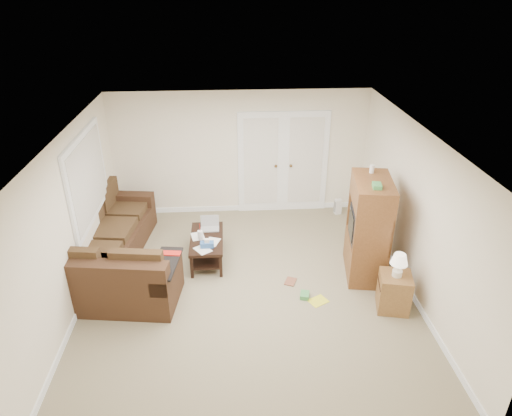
{
  "coord_description": "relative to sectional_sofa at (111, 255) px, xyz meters",
  "views": [
    {
      "loc": [
        -0.26,
        -5.76,
        4.39
      ],
      "look_at": [
        0.17,
        0.66,
        1.1
      ],
      "focal_mm": 32.0,
      "sensor_mm": 36.0,
      "label": 1
    }
  ],
  "objects": [
    {
      "name": "sectional_sofa",
      "position": [
        0.0,
        0.0,
        0.0
      ],
      "size": [
        2.05,
        3.14,
        0.9
      ],
      "rotation": [
        0.0,
        0.0,
        -0.13
      ],
      "color": "#402818",
      "rests_on": "floor"
    },
    {
      "name": "wall_right",
      "position": [
        4.7,
        -0.61,
        0.9
      ],
      "size": [
        0.02,
        5.5,
        2.5
      ],
      "primitive_type": "cube",
      "color": "white",
      "rests_on": "floor"
    },
    {
      "name": "floor_book",
      "position": [
        2.81,
        -0.41,
        -0.34
      ],
      "size": [
        0.24,
        0.27,
        0.02
      ],
      "primitive_type": "imported",
      "rotation": [
        0.0,
        0.0,
        -0.4
      ],
      "color": "brown",
      "rests_on": "floor"
    },
    {
      "name": "space_heater",
      "position": [
        4.17,
        1.84,
        -0.19
      ],
      "size": [
        0.15,
        0.13,
        0.32
      ],
      "primitive_type": "cube",
      "rotation": [
        0.0,
        0.0,
        0.23
      ],
      "color": "white",
      "rests_on": "floor"
    },
    {
      "name": "window_left",
      "position": [
        -0.27,
        0.39,
        1.2
      ],
      "size": [
        0.05,
        1.92,
        1.42
      ],
      "color": "silver",
      "rests_on": "wall_left"
    },
    {
      "name": "floor",
      "position": [
        2.2,
        -0.61,
        -0.35
      ],
      "size": [
        5.5,
        5.5,
        0.0
      ],
      "primitive_type": "plane",
      "color": "gray",
      "rests_on": "ground"
    },
    {
      "name": "coffee_table",
      "position": [
        1.55,
        0.3,
        -0.11
      ],
      "size": [
        0.55,
        1.09,
        0.74
      ],
      "rotation": [
        0.0,
        0.0,
        -0.0
      ],
      "color": "black",
      "rests_on": "floor"
    },
    {
      "name": "floor_greenbox",
      "position": [
        3.05,
        -0.84,
        -0.32
      ],
      "size": [
        0.17,
        0.2,
        0.07
      ],
      "primitive_type": "cube",
      "rotation": [
        0.0,
        0.0,
        -0.24
      ],
      "color": "#43934A",
      "rests_on": "floor"
    },
    {
      "name": "french_doors",
      "position": [
        3.05,
        2.1,
        0.68
      ],
      "size": [
        1.8,
        0.05,
        2.13
      ],
      "color": "silver",
      "rests_on": "floor"
    },
    {
      "name": "wall_back",
      "position": [
        2.2,
        2.14,
        0.9
      ],
      "size": [
        5.0,
        0.02,
        2.5
      ],
      "primitive_type": "cube",
      "color": "white",
      "rests_on": "floor"
    },
    {
      "name": "wall_front",
      "position": [
        2.2,
        -3.36,
        0.9
      ],
      "size": [
        5.0,
        0.02,
        2.5
      ],
      "primitive_type": "cube",
      "color": "white",
      "rests_on": "floor"
    },
    {
      "name": "side_cabinet",
      "position": [
        4.3,
        -1.17,
        -0.02
      ],
      "size": [
        0.53,
        0.53,
        0.94
      ],
      "rotation": [
        0.0,
        0.0,
        -0.22
      ],
      "color": "olive",
      "rests_on": "floor"
    },
    {
      "name": "wall_left",
      "position": [
        -0.3,
        -0.61,
        0.9
      ],
      "size": [
        0.02,
        5.5,
        2.5
      ],
      "primitive_type": "cube",
      "color": "white",
      "rests_on": "floor"
    },
    {
      "name": "tv_armoire",
      "position": [
        4.12,
        -0.23,
        0.48
      ],
      "size": [
        0.72,
        1.11,
        1.77
      ],
      "rotation": [
        0.0,
        0.0,
        -0.16
      ],
      "color": "brown",
      "rests_on": "floor"
    },
    {
      "name": "baseboards",
      "position": [
        2.2,
        -0.61,
        -0.3
      ],
      "size": [
        5.0,
        5.5,
        0.1
      ],
      "primitive_type": null,
      "color": "silver",
      "rests_on": "floor"
    },
    {
      "name": "floor_magazine",
      "position": [
        3.24,
        -0.95,
        -0.35
      ],
      "size": [
        0.35,
        0.32,
        0.01
      ],
      "primitive_type": "cube",
      "rotation": [
        0.0,
        0.0,
        0.5
      ],
      "color": "yellow",
      "rests_on": "floor"
    },
    {
      "name": "ceiling",
      "position": [
        2.2,
        -0.61,
        2.15
      ],
      "size": [
        5.0,
        5.5,
        0.02
      ],
      "primitive_type": "cube",
      "color": "white",
      "rests_on": "wall_back"
    }
  ]
}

